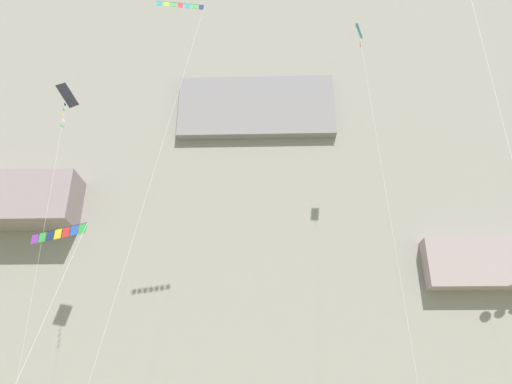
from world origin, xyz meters
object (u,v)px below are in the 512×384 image
Objects in this scene: kite_banner_mid_left at (176,27)px; kite_diamond_mid_center at (362,49)px; kite_banner_high_center at (54,246)px; kite_diamond_far_right at (66,101)px.

kite_banner_mid_left is 0.92× the size of kite_diamond_mid_center.
kite_banner_high_center is 23.00m from kite_diamond_far_right.
kite_diamond_mid_center is (14.91, 5.82, 2.72)m from kite_banner_mid_left.
kite_diamond_mid_center is 24.96m from kite_diamond_far_right.
kite_diamond_far_right reaches higher than kite_banner_high_center.
kite_banner_mid_left is (1.25, 10.12, 20.17)m from kite_banner_high_center.
kite_diamond_mid_center is at bearing 4.71° from kite_diamond_far_right.
kite_diamond_mid_center reaches higher than kite_banner_mid_left.
kite_banner_mid_left is 1.18× the size of kite_diamond_far_right.
kite_banner_high_center is at bearing -97.05° from kite_banner_mid_left.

